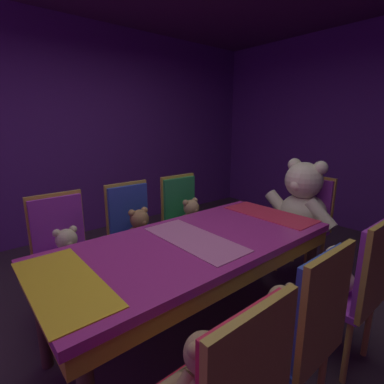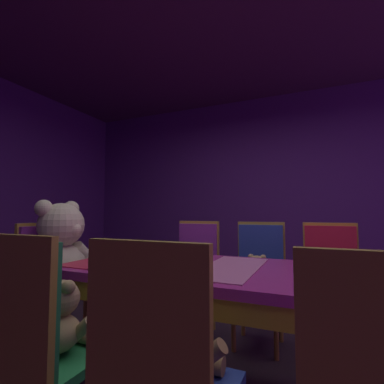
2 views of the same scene
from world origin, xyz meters
TOP-DOWN VIEW (x-y plane):
  - ground_plane at (0.00, 0.00)m, footprint 7.90×7.90m
  - wall_back at (0.00, 3.20)m, footprint 5.20×0.12m
  - wall_left at (-2.60, 0.00)m, footprint 0.12×6.40m
  - banquet_table at (0.00, 0.00)m, footprint 0.90×2.02m
  - chair_left_0 at (-0.85, -0.62)m, footprint 0.42×0.41m
  - teddy_left_0 at (-0.70, -0.62)m, footprint 0.25×0.33m
  - chair_left_1 at (-0.86, -0.01)m, footprint 0.42×0.41m
  - teddy_left_1 at (-0.71, -0.01)m, footprint 0.27×0.35m
  - chair_left_2 at (-0.85, 0.57)m, footprint 0.42×0.41m
  - teddy_left_2 at (-0.71, 0.57)m, footprint 0.26×0.34m
  - teddy_right_0 at (0.72, -0.57)m, footprint 0.25×0.33m
  - chair_right_1 at (0.83, -0.02)m, footprint 0.42×0.41m
  - teddy_right_1 at (0.69, -0.02)m, footprint 0.22×0.28m
  - chair_right_2 at (0.84, 0.58)m, footprint 0.42×0.41m
  - teddy_right_2 at (0.70, 0.58)m, footprint 0.26×0.33m
  - throne_chair at (0.00, 1.54)m, footprint 0.41×0.42m
  - king_teddy_bear at (0.00, 1.37)m, footprint 0.75×0.58m

SIDE VIEW (x-z plane):
  - ground_plane at x=0.00m, z-range 0.00..0.00m
  - teddy_right_1 at x=0.69m, z-range 0.44..0.71m
  - teddy_left_0 at x=-0.70m, z-range 0.44..0.74m
  - teddy_right_0 at x=0.72m, z-range 0.44..0.74m
  - teddy_right_2 at x=0.70m, z-range 0.44..0.75m
  - teddy_left_2 at x=-0.71m, z-range 0.44..0.75m
  - chair_left_0 at x=-0.85m, z-range 0.10..1.09m
  - chair_left_1 at x=-0.86m, z-range 0.10..1.09m
  - chair_left_2 at x=-0.85m, z-range 0.10..1.09m
  - chair_right_1 at x=0.83m, z-range 0.10..1.09m
  - chair_right_2 at x=0.84m, z-range 0.10..1.09m
  - throne_chair at x=0.00m, z-range 0.10..1.09m
  - teddy_left_1 at x=-0.71m, z-range 0.43..0.77m
  - banquet_table at x=0.00m, z-range 0.28..1.02m
  - king_teddy_bear at x=0.00m, z-range 0.41..1.11m
  - wall_back at x=0.00m, z-range 0.00..2.80m
  - wall_left at x=-2.60m, z-range 0.00..2.80m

